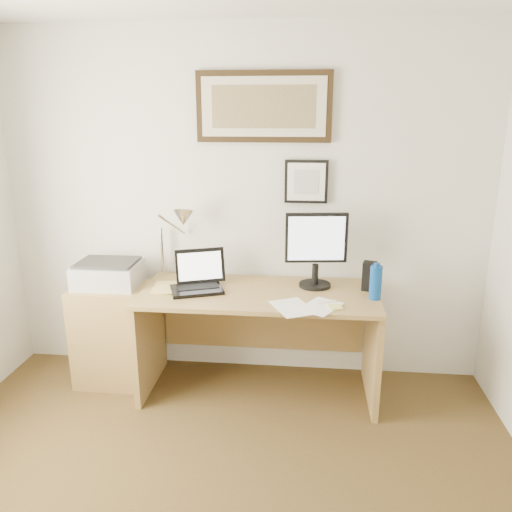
# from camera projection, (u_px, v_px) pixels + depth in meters

# --- Properties ---
(wall_back) EXTENTS (3.50, 0.02, 2.50)m
(wall_back) POSITION_uv_depth(u_px,v_px,m) (243.00, 208.00, 3.59)
(wall_back) COLOR silver
(wall_back) RESTS_ON ground
(side_cabinet) EXTENTS (0.50, 0.40, 0.73)m
(side_cabinet) POSITION_uv_depth(u_px,v_px,m) (113.00, 334.00, 3.62)
(side_cabinet) COLOR olive
(side_cabinet) RESTS_ON floor
(water_bottle) EXTENTS (0.08, 0.08, 0.22)m
(water_bottle) POSITION_uv_depth(u_px,v_px,m) (376.00, 283.00, 3.21)
(water_bottle) COLOR #0B3F92
(water_bottle) RESTS_ON desk
(bottle_cap) EXTENTS (0.04, 0.04, 0.02)m
(bottle_cap) POSITION_uv_depth(u_px,v_px,m) (377.00, 265.00, 3.17)
(bottle_cap) COLOR #0B3F92
(bottle_cap) RESTS_ON water_bottle
(speaker) EXTENTS (0.11, 0.10, 0.20)m
(speaker) POSITION_uv_depth(u_px,v_px,m) (369.00, 276.00, 3.37)
(speaker) COLOR black
(speaker) RESTS_ON desk
(paper_sheet_a) EXTENTS (0.32, 0.36, 0.00)m
(paper_sheet_a) POSITION_uv_depth(u_px,v_px,m) (293.00, 307.00, 3.09)
(paper_sheet_a) COLOR white
(paper_sheet_a) RESTS_ON desk
(paper_sheet_b) EXTENTS (0.31, 0.34, 0.00)m
(paper_sheet_b) POSITION_uv_depth(u_px,v_px,m) (321.00, 306.00, 3.10)
(paper_sheet_b) COLOR white
(paper_sheet_b) RESTS_ON desk
(sticky_pad) EXTENTS (0.10, 0.10, 0.01)m
(sticky_pad) POSITION_uv_depth(u_px,v_px,m) (335.00, 307.00, 3.08)
(sticky_pad) COLOR #DCE26B
(sticky_pad) RESTS_ON desk
(marker_pen) EXTENTS (0.14, 0.06, 0.02)m
(marker_pen) POSITION_uv_depth(u_px,v_px,m) (326.00, 302.00, 3.16)
(marker_pen) COLOR white
(marker_pen) RESTS_ON desk
(book) EXTENTS (0.19, 0.25, 0.02)m
(book) POSITION_uv_depth(u_px,v_px,m) (153.00, 288.00, 3.41)
(book) COLOR #D6B565
(book) RESTS_ON desk
(desk) EXTENTS (1.60, 0.70, 0.75)m
(desk) POSITION_uv_depth(u_px,v_px,m) (260.00, 319.00, 3.51)
(desk) COLOR olive
(desk) RESTS_ON floor
(laptop) EXTENTS (0.40, 0.40, 0.26)m
(laptop) POSITION_uv_depth(u_px,v_px,m) (198.00, 281.00, 3.40)
(laptop) COLOR black
(laptop) RESTS_ON desk
(lcd_monitor) EXTENTS (0.42, 0.22, 0.52)m
(lcd_monitor) POSITION_uv_depth(u_px,v_px,m) (316.00, 246.00, 3.38)
(lcd_monitor) COLOR black
(lcd_monitor) RESTS_ON desk
(printer) EXTENTS (0.44, 0.34, 0.18)m
(printer) POSITION_uv_depth(u_px,v_px,m) (108.00, 273.00, 3.52)
(printer) COLOR #ACACAF
(printer) RESTS_ON side_cabinet
(desk_lamp) EXTENTS (0.29, 0.27, 0.53)m
(desk_lamp) POSITION_uv_depth(u_px,v_px,m) (181.00, 221.00, 3.47)
(desk_lamp) COLOR silver
(desk_lamp) RESTS_ON desk
(picture_large) EXTENTS (0.92, 0.04, 0.47)m
(picture_large) POSITION_uv_depth(u_px,v_px,m) (264.00, 107.00, 3.36)
(picture_large) COLOR black
(picture_large) RESTS_ON wall_back
(picture_small) EXTENTS (0.30, 0.03, 0.30)m
(picture_small) POSITION_uv_depth(u_px,v_px,m) (306.00, 182.00, 3.47)
(picture_small) COLOR black
(picture_small) RESTS_ON wall_back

